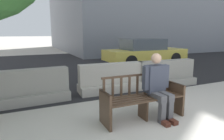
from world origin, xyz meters
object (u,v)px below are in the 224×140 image
Objects in this scene: street_bench at (143,100)px; jersey_barrier_left at (27,89)px; car_taxi_near at (145,52)px; jersey_barrier_centre at (112,80)px; seated_person at (158,84)px; jersey_barrier_right at (166,75)px.

street_bench is 0.84× the size of jersey_barrier_left.
car_taxi_near reaches higher than jersey_barrier_left.
street_bench is 2.02m from jersey_barrier_centre.
street_bench is 1.29× the size of seated_person.
street_bench is at bearing 169.11° from seated_person.
seated_person is at bearing -88.49° from jersey_barrier_centre.
car_taxi_near reaches higher than seated_person.
jersey_barrier_right is (1.83, 1.92, -0.35)m from seated_person.
jersey_barrier_centre is at bearing -133.59° from car_taxi_near.
jersey_barrier_left is (-2.33, -0.04, 0.00)m from jersey_barrier_centre.
seated_person reaches higher than jersey_barrier_centre.
jersey_barrier_left and jersey_barrier_right have the same top height.
car_taxi_near is at bearing 55.93° from street_bench.
street_bench is at bearing -97.29° from jersey_barrier_centre.
car_taxi_near reaches higher than street_bench.
jersey_barrier_centre is 2.33m from jersey_barrier_left.
jersey_barrier_centre and jersey_barrier_left have the same top height.
seated_person is (0.31, -0.06, 0.29)m from street_bench.
seated_person reaches higher than jersey_barrier_right.
seated_person is 7.12m from car_taxi_near.
jersey_barrier_left is at bearing 136.59° from street_bench.
jersey_barrier_centre is 1.89m from jersey_barrier_right.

